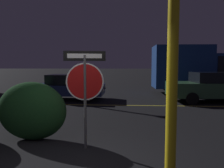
# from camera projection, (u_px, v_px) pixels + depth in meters

# --- Properties ---
(road_center_stripe) EXTENTS (37.13, 0.12, 0.01)m
(road_center_stripe) POSITION_uv_depth(u_px,v_px,m) (105.00, 105.00, 10.40)
(road_center_stripe) COLOR gold
(road_center_stripe) RESTS_ON ground_plane
(stop_sign) EXTENTS (0.91, 0.22, 2.20)m
(stop_sign) POSITION_uv_depth(u_px,v_px,m) (85.00, 81.00, 4.85)
(stop_sign) COLOR #4C4C51
(stop_sign) RESTS_ON ground_plane
(yellow_pole_right) EXTENTS (0.16, 0.16, 3.48)m
(yellow_pole_right) POSITION_uv_depth(u_px,v_px,m) (172.00, 75.00, 3.18)
(yellow_pole_right) COLOR yellow
(yellow_pole_right) RESTS_ON ground_plane
(hedge_bush_2) EXTENTS (1.76, 0.74, 1.48)m
(hedge_bush_2) POSITION_uv_depth(u_px,v_px,m) (32.00, 111.00, 5.49)
(hedge_bush_2) COLOR #19421E
(hedge_bush_2) RESTS_ON ground_plane
(passing_car_2) EXTENTS (4.20, 2.01, 1.39)m
(passing_car_2) POSITION_uv_depth(u_px,v_px,m) (66.00, 87.00, 12.03)
(passing_car_2) COLOR navy
(passing_car_2) RESTS_ON ground_plane
(passing_car_3) EXTENTS (4.78, 2.20, 1.54)m
(passing_car_3) POSITION_uv_depth(u_px,v_px,m) (214.00, 87.00, 11.28)
(passing_car_3) COLOR #335B38
(passing_car_3) RESTS_ON ground_plane
(delivery_truck) EXTENTS (5.96, 2.46, 3.19)m
(delivery_truck) POSITION_uv_depth(u_px,v_px,m) (199.00, 68.00, 14.56)
(delivery_truck) COLOR navy
(delivery_truck) RESTS_ON ground_plane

